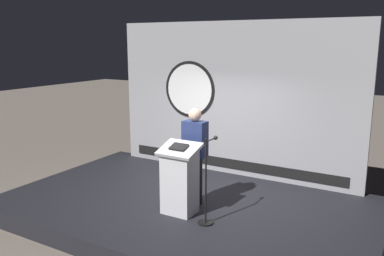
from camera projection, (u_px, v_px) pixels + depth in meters
name	position (u px, v px, depth m)	size (l,w,h in m)	color
ground_plane	(187.00, 217.00, 7.27)	(40.00, 40.00, 0.00)	#6B6056
stage_platform	(187.00, 209.00, 7.24)	(6.40, 4.00, 0.30)	black
banner_display	(231.00, 100.00, 8.45)	(5.40, 0.12, 3.19)	#9E9EA3
podium	(180.00, 180.00, 6.60)	(0.64, 0.49, 1.18)	silver
speaker_person	(195.00, 156.00, 6.94)	(0.40, 0.26, 1.68)	black
microphone_stand	(207.00, 194.00, 6.26)	(0.24, 0.47, 1.36)	black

